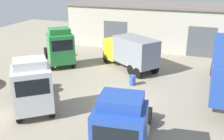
{
  "coord_description": "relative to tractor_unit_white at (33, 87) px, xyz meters",
  "views": [
    {
      "loc": [
        5.79,
        -17.49,
        9.33
      ],
      "look_at": [
        -1.42,
        2.13,
        1.6
      ],
      "focal_mm": 42.0,
      "sensor_mm": 36.0,
      "label": 1
    }
  ],
  "objects": [
    {
      "name": "oil_drum",
      "position": [
        5.21,
        7.04,
        -1.47
      ],
      "size": [
        0.58,
        0.58,
        0.88
      ],
      "color": "#33519E",
      "rests_on": "ground_plane"
    },
    {
      "name": "tractor_unit_green",
      "position": [
        -3.44,
        9.47,
        0.03
      ],
      "size": [
        5.98,
        6.39,
        4.1
      ],
      "rotation": [
        0.0,
        0.0,
        -0.86
      ],
      "color": "#28843D",
      "rests_on": "ground_plane"
    },
    {
      "name": "warehouse_building",
      "position": [
        5.12,
        21.68,
        0.9
      ],
      "size": [
        24.67,
        8.27,
        5.6
      ],
      "color": "#B7B2A3",
      "rests_on": "ground_plane"
    },
    {
      "name": "tractor_unit_blue",
      "position": [
        7.41,
        -2.65,
        -0.11
      ],
      "size": [
        3.3,
        6.74,
        3.86
      ],
      "rotation": [
        0.0,
        0.0,
        -1.44
      ],
      "color": "#2347A3",
      "rests_on": "ground_plane"
    },
    {
      "name": "ground_plane",
      "position": [
        5.12,
        3.8,
        -1.91
      ],
      "size": [
        60.0,
        60.0,
        0.0
      ],
      "primitive_type": "plane",
      "color": "gray"
    },
    {
      "name": "tractor_unit_white",
      "position": [
        0.0,
        0.0,
        0.0
      ],
      "size": [
        5.85,
        6.41,
        4.05
      ],
      "rotation": [
        0.0,
        0.0,
        -0.89
      ],
      "color": "silver",
      "rests_on": "ground_plane"
    },
    {
      "name": "box_truck_yellow",
      "position": [
        3.81,
        11.13,
        -0.02
      ],
      "size": [
        6.69,
        5.7,
        3.39
      ],
      "rotation": [
        0.0,
        0.0,
        2.53
      ],
      "color": "yellow",
      "rests_on": "ground_plane"
    }
  ]
}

